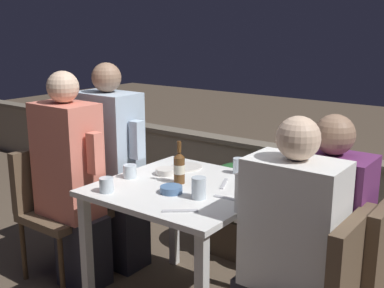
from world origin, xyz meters
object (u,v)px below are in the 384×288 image
object	(u,v)px
person_white_polo	(285,250)
chair_right_near	(326,284)
person_blue_shirt	(113,166)
chair_left_near	(54,199)
beer_bottle	(179,167)
person_coral_top	(72,180)
person_purple_stripe	(320,234)
chair_left_far	(95,186)
chair_right_far	(359,264)

from	to	relation	value
person_white_polo	chair_right_near	bearing A→B (deg)	0.00
person_blue_shirt	person_white_polo	world-z (taller)	person_blue_shirt
person_blue_shirt	person_white_polo	size ratio (longest dim) A/B	1.11
chair_left_near	beer_bottle	world-z (taller)	beer_bottle
chair_left_near	beer_bottle	xyz separation A→B (m)	(0.88, 0.18, 0.33)
person_blue_shirt	chair_right_near	distance (m)	1.63
person_blue_shirt	beer_bottle	world-z (taller)	person_blue_shirt
person_white_polo	person_blue_shirt	bearing A→B (deg)	167.86
person_blue_shirt	beer_bottle	xyz separation A→B (m)	(0.67, -0.15, 0.15)
chair_left_near	person_coral_top	bearing A→B (deg)	0.00
person_blue_shirt	beer_bottle	bearing A→B (deg)	-12.54
person_coral_top	person_purple_stripe	world-z (taller)	person_coral_top
chair_left_far	person_purple_stripe	size ratio (longest dim) A/B	0.70
chair_right_near	chair_right_far	distance (m)	0.28
person_purple_stripe	beer_bottle	size ratio (longest dim) A/B	5.07
person_blue_shirt	chair_left_near	bearing A→B (deg)	-122.02
chair_left_far	person_white_polo	bearing A→B (deg)	-10.71
chair_right_near	person_purple_stripe	distance (m)	0.32
chair_left_near	chair_left_far	world-z (taller)	same
person_blue_shirt	chair_right_near	world-z (taller)	person_blue_shirt
person_white_polo	person_purple_stripe	world-z (taller)	person_white_polo
person_white_polo	chair_left_far	bearing A→B (deg)	169.29
chair_left_near	person_blue_shirt	world-z (taller)	person_blue_shirt
chair_right_far	person_purple_stripe	world-z (taller)	person_purple_stripe
person_coral_top	beer_bottle	xyz separation A→B (m)	(0.69, 0.18, 0.16)
chair_left_near	person_coral_top	distance (m)	0.25
chair_left_far	person_blue_shirt	size ratio (longest dim) A/B	0.62
chair_left_far	chair_right_far	distance (m)	1.84
chair_right_near	beer_bottle	xyz separation A→B (m)	(-0.92, 0.15, 0.33)
chair_right_far	person_purple_stripe	xyz separation A→B (m)	(-0.20, 0.00, 0.09)
person_coral_top	chair_right_far	size ratio (longest dim) A/B	1.59
beer_bottle	chair_left_near	bearing A→B (deg)	-168.29
person_coral_top	person_white_polo	distance (m)	1.41
person_white_polo	person_coral_top	bearing A→B (deg)	-178.67
chair_left_far	person_white_polo	world-z (taller)	person_white_polo
chair_right_far	person_white_polo	bearing A→B (deg)	-133.10
chair_left_far	beer_bottle	bearing A→B (deg)	-9.83
chair_left_near	chair_right_near	world-z (taller)	same
person_coral_top	person_purple_stripe	bearing A→B (deg)	11.64
chair_right_far	chair_left_near	bearing A→B (deg)	-170.74
chair_left_near	person_white_polo	world-z (taller)	person_white_polo
chair_right_near	person_purple_stripe	size ratio (longest dim) A/B	0.70
person_white_polo	person_purple_stripe	xyz separation A→B (m)	(0.06, 0.27, -0.01)
person_coral_top	person_white_polo	size ratio (longest dim) A/B	1.09
chair_left_far	chair_right_near	distance (m)	1.81
chair_left_far	person_purple_stripe	xyz separation A→B (m)	(1.64, -0.03, 0.09)
chair_left_near	person_white_polo	size ratio (longest dim) A/B	0.68
chair_left_near	person_blue_shirt	distance (m)	0.43
person_white_polo	beer_bottle	xyz separation A→B (m)	(-0.72, 0.15, 0.22)
chair_right_near	person_coral_top	bearing A→B (deg)	-178.83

